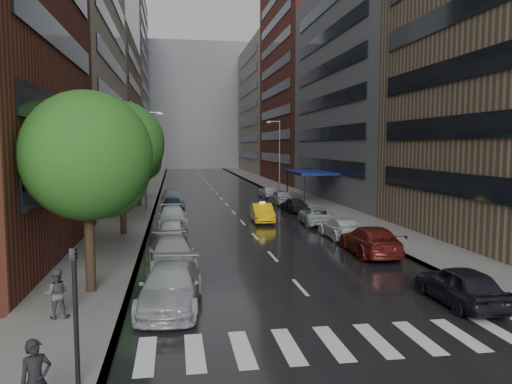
# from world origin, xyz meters

# --- Properties ---
(ground) EXTENTS (220.00, 220.00, 0.00)m
(ground) POSITION_xyz_m (0.00, 0.00, 0.00)
(ground) COLOR gray
(ground) RESTS_ON ground
(road) EXTENTS (14.00, 140.00, 0.01)m
(road) POSITION_xyz_m (0.00, 50.00, 0.01)
(road) COLOR black
(road) RESTS_ON ground
(sidewalk_left) EXTENTS (4.00, 140.00, 0.15)m
(sidewalk_left) POSITION_xyz_m (-9.00, 50.00, 0.07)
(sidewalk_left) COLOR gray
(sidewalk_left) RESTS_ON ground
(sidewalk_right) EXTENTS (4.00, 140.00, 0.15)m
(sidewalk_right) POSITION_xyz_m (9.00, 50.00, 0.07)
(sidewalk_right) COLOR gray
(sidewalk_right) RESTS_ON ground
(crosswalk) EXTENTS (13.15, 2.80, 0.01)m
(crosswalk) POSITION_xyz_m (0.20, -2.00, 0.01)
(crosswalk) COLOR silver
(crosswalk) RESTS_ON ground
(buildings_left) EXTENTS (8.00, 108.00, 38.00)m
(buildings_left) POSITION_xyz_m (-15.00, 58.79, 15.99)
(buildings_left) COLOR maroon
(buildings_left) RESTS_ON ground
(buildings_right) EXTENTS (8.05, 109.10, 36.00)m
(buildings_right) POSITION_xyz_m (15.00, 56.70, 15.03)
(buildings_right) COLOR #937A5B
(buildings_right) RESTS_ON ground
(building_far) EXTENTS (40.00, 14.00, 32.00)m
(building_far) POSITION_xyz_m (0.00, 118.00, 16.00)
(building_far) COLOR slate
(building_far) RESTS_ON ground
(tree_near) EXTENTS (5.14, 5.14, 8.19)m
(tree_near) POSITION_xyz_m (-8.60, 4.38, 5.60)
(tree_near) COLOR #382619
(tree_near) RESTS_ON ground
(tree_mid) EXTENTS (5.58, 5.58, 8.90)m
(tree_mid) POSITION_xyz_m (-8.60, 17.57, 6.09)
(tree_mid) COLOR #382619
(tree_mid) RESTS_ON ground
(tree_far) EXTENTS (4.54, 4.54, 7.23)m
(tree_far) POSITION_xyz_m (-8.60, 33.20, 4.94)
(tree_far) COLOR #382619
(tree_far) RESTS_ON ground
(taxi) EXTENTS (1.76, 4.47, 1.45)m
(taxi) POSITION_xyz_m (1.57, 22.11, 0.72)
(taxi) COLOR #E2A80B
(taxi) RESTS_ON ground
(parked_cars_left) EXTENTS (2.70, 37.18, 1.61)m
(parked_cars_left) POSITION_xyz_m (-5.40, 17.84, 0.76)
(parked_cars_left) COLOR #A2A2A7
(parked_cars_left) RESTS_ON ground
(parked_cars_right) EXTENTS (2.65, 43.67, 1.60)m
(parked_cars_right) POSITION_xyz_m (5.40, 18.80, 0.73)
(parked_cars_right) COLOR black
(parked_cars_right) RESTS_ON ground
(ped_bag_walker) EXTENTS (0.79, 0.71, 1.81)m
(ped_bag_walker) POSITION_xyz_m (-8.16, -5.40, 1.03)
(ped_bag_walker) COLOR black
(ped_bag_walker) RESTS_ON sidewalk_left
(ped_black_umbrella) EXTENTS (0.96, 0.98, 2.09)m
(ped_black_umbrella) POSITION_xyz_m (-9.23, 1.30, 1.38)
(ped_black_umbrella) COLOR #444449
(ped_black_umbrella) RESTS_ON sidewalk_left
(traffic_light) EXTENTS (0.18, 0.15, 3.45)m
(traffic_light) POSITION_xyz_m (-7.60, -3.94, 2.23)
(traffic_light) COLOR black
(traffic_light) RESTS_ON sidewalk_left
(street_lamp_left) EXTENTS (1.74, 0.22, 9.00)m
(street_lamp_left) POSITION_xyz_m (-7.72, 30.00, 4.89)
(street_lamp_left) COLOR gray
(street_lamp_left) RESTS_ON sidewalk_left
(street_lamp_right) EXTENTS (1.74, 0.22, 9.00)m
(street_lamp_right) POSITION_xyz_m (7.72, 45.00, 4.89)
(street_lamp_right) COLOR gray
(street_lamp_right) RESTS_ON sidewalk_right
(awning) EXTENTS (4.00, 8.00, 3.12)m
(awning) POSITION_xyz_m (8.98, 35.00, 3.13)
(awning) COLOR navy
(awning) RESTS_ON sidewalk_right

